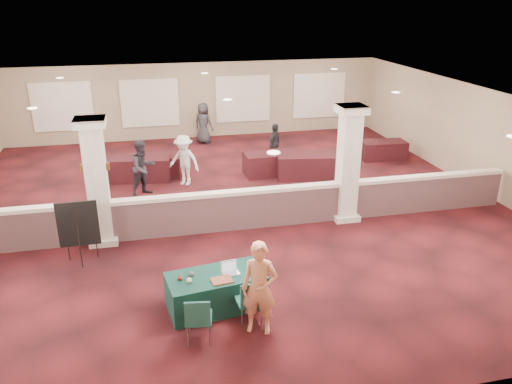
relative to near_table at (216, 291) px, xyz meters
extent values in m
plane|color=#4F1318|center=(1.13, 4.94, -0.36)|extent=(16.00, 16.00, 0.00)
cube|color=gray|center=(1.13, 12.94, 1.24)|extent=(16.00, 0.04, 3.20)
cube|color=gray|center=(1.13, -3.06, 1.24)|extent=(16.00, 0.04, 3.20)
cube|color=gray|center=(9.13, 4.94, 1.24)|extent=(0.04, 16.00, 3.20)
cube|color=white|center=(1.13, 4.94, 2.84)|extent=(16.00, 16.00, 0.02)
cube|color=brown|center=(1.13, 3.44, 0.14)|extent=(15.60, 0.20, 1.00)
cube|color=silver|center=(1.13, 3.44, 0.69)|extent=(15.60, 0.28, 0.10)
cube|color=beige|center=(-2.37, 3.44, 1.24)|extent=(0.50, 0.50, 3.20)
cube|color=beige|center=(-2.37, 3.44, -0.28)|extent=(0.70, 0.70, 0.16)
cube|color=beige|center=(-2.37, 3.44, 2.74)|extent=(0.72, 0.72, 0.20)
cube|color=beige|center=(4.13, 3.44, 1.24)|extent=(0.50, 0.50, 3.20)
cube|color=beige|center=(4.13, 3.44, -0.28)|extent=(0.70, 0.70, 0.16)
cube|color=beige|center=(4.13, 3.44, 2.74)|extent=(0.72, 0.72, 0.20)
cylinder|color=brown|center=(-2.65, 3.44, 1.64)|extent=(0.12, 0.12, 0.18)
cylinder|color=white|center=(-2.65, 3.44, 1.64)|extent=(0.09, 0.09, 0.10)
cylinder|color=brown|center=(-2.09, 3.44, 1.64)|extent=(0.12, 0.12, 0.18)
cylinder|color=white|center=(-2.09, 3.44, 1.64)|extent=(0.09, 0.09, 0.10)
cube|color=#0D312D|center=(0.00, 0.00, 0.00)|extent=(2.01, 1.21, 0.73)
cube|color=#1E584C|center=(0.54, -0.59, 0.10)|extent=(0.52, 0.52, 0.06)
cube|color=#1E584C|center=(0.56, -0.81, 0.36)|extent=(0.45, 0.10, 0.45)
cylinder|color=slate|center=(0.37, -0.81, -0.15)|extent=(0.03, 0.03, 0.43)
cylinder|color=slate|center=(0.75, -0.77, -0.15)|extent=(0.03, 0.03, 0.43)
cylinder|color=slate|center=(0.33, -0.42, -0.15)|extent=(0.03, 0.03, 0.43)
cylinder|color=slate|center=(0.71, -0.38, -0.15)|extent=(0.03, 0.03, 0.43)
cube|color=#1E584C|center=(-0.45, -0.95, 0.10)|extent=(0.54, 0.54, 0.06)
cube|color=#1E584C|center=(-0.49, -1.16, 0.35)|extent=(0.45, 0.12, 0.45)
cylinder|color=slate|center=(-0.68, -1.11, -0.15)|extent=(0.03, 0.03, 0.43)
cylinder|color=slate|center=(-0.29, -1.17, -0.15)|extent=(0.03, 0.03, 0.43)
cylinder|color=slate|center=(-0.61, -0.73, -0.15)|extent=(0.03, 0.03, 0.43)
cylinder|color=slate|center=(-0.23, -0.79, -0.15)|extent=(0.03, 0.03, 0.43)
cube|color=black|center=(-2.79, 2.44, 0.64)|extent=(0.91, 0.06, 1.09)
cylinder|color=black|center=(-3.11, 2.63, 0.36)|extent=(0.03, 0.03, 1.46)
cylinder|color=black|center=(-2.48, 2.64, 0.36)|extent=(0.03, 0.03, 1.46)
cylinder|color=black|center=(-2.79, 2.21, 0.36)|extent=(0.03, 0.03, 1.46)
imported|color=tan|center=(0.67, -0.93, 0.55)|extent=(0.77, 0.64, 1.82)
cube|color=black|center=(-1.37, 7.94, 0.03)|extent=(2.06, 1.24, 0.79)
cube|color=black|center=(3.06, 7.49, 0.02)|extent=(1.94, 1.03, 0.77)
cube|color=black|center=(4.14, 6.92, 0.04)|extent=(2.14, 1.31, 0.81)
cube|color=black|center=(-2.04, 8.14, -0.01)|extent=(1.82, 1.05, 0.70)
cube|color=black|center=(-0.87, 8.27, 0.00)|extent=(2.00, 1.38, 0.74)
cube|color=black|center=(7.63, 8.26, -0.02)|extent=(1.74, 0.96, 0.68)
imported|color=black|center=(-1.29, 6.48, 0.52)|extent=(0.96, 0.87, 1.76)
imported|color=#BABAB6|center=(0.02, 7.14, 0.47)|extent=(1.16, 1.01, 1.67)
imported|color=black|center=(3.44, 8.57, 0.39)|extent=(0.87, 0.96, 1.50)
imported|color=black|center=(1.24, 11.94, 0.48)|extent=(0.93, 0.88, 1.69)
cube|color=#BABABF|center=(0.30, -0.01, 0.37)|extent=(0.36, 0.27, 0.02)
cube|color=#BABABF|center=(0.29, 0.11, 0.49)|extent=(0.33, 0.06, 0.22)
cube|color=silver|center=(0.29, 0.10, 0.48)|extent=(0.30, 0.05, 0.19)
cube|color=#C6401F|center=(0.08, -0.24, 0.38)|extent=(0.44, 0.35, 0.03)
sphere|color=#EEE4C4|center=(-0.53, -0.18, 0.42)|extent=(0.11, 0.11, 0.11)
sphere|color=maroon|center=(-0.70, -0.05, 0.41)|extent=(0.10, 0.10, 0.10)
sphere|color=#535358|center=(-0.46, 0.05, 0.42)|extent=(0.10, 0.10, 0.10)
cube|color=#B12112|center=(0.68, -0.18, 0.37)|extent=(0.12, 0.05, 0.01)
camera|label=1|loc=(-1.08, -8.46, 5.50)|focal=35.00mm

